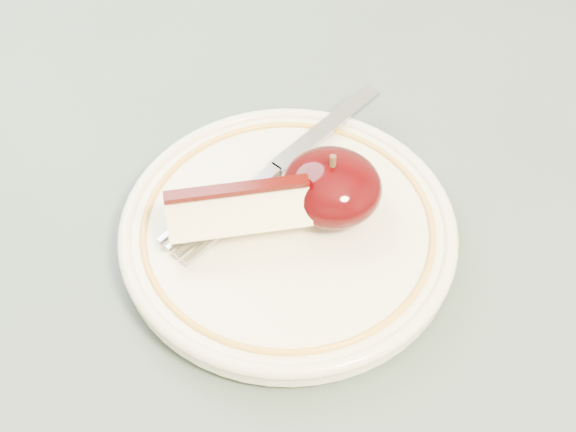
% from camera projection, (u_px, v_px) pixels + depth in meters
% --- Properties ---
extents(table, '(0.90, 0.90, 0.75)m').
position_uv_depth(table, '(334.00, 319.00, 0.58)').
color(table, brown).
rests_on(table, ground).
extents(plate, '(0.21, 0.21, 0.02)m').
position_uv_depth(plate, '(288.00, 230.00, 0.50)').
color(plate, beige).
rests_on(plate, table).
extents(apple_half, '(0.06, 0.06, 0.05)m').
position_uv_depth(apple_half, '(331.00, 187.00, 0.50)').
color(apple_half, black).
rests_on(apple_half, plate).
extents(apple_wedge, '(0.09, 0.07, 0.04)m').
position_uv_depth(apple_wedge, '(238.00, 210.00, 0.48)').
color(apple_wedge, '#FAEFB8').
rests_on(apple_wedge, plate).
extents(fork, '(0.11, 0.18, 0.00)m').
position_uv_depth(fork, '(275.00, 169.00, 0.52)').
color(fork, gray).
rests_on(fork, plate).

